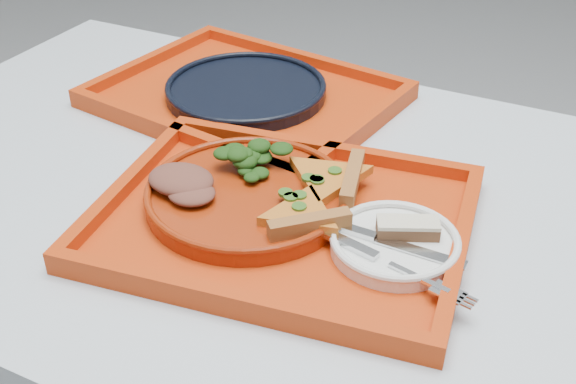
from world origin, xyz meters
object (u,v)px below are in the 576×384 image
object	(u,v)px
tray_main	(283,222)
dessert_bar	(408,228)
dinner_plate	(248,197)
navy_plate	(246,91)
tray_far	(246,99)

from	to	relation	value
tray_main	dessert_bar	bearing A→B (deg)	-1.08
dinner_plate	navy_plate	xyz separation A→B (m)	(-0.15, 0.27, -0.00)
tray_main	dinner_plate	distance (m)	0.06
dinner_plate	navy_plate	size ratio (longest dim) A/B	1.00
dinner_plate	dessert_bar	distance (m)	0.21
tray_far	tray_main	bearing A→B (deg)	-44.98
tray_main	tray_far	bearing A→B (deg)	119.10
dinner_plate	dessert_bar	size ratio (longest dim) A/B	3.36
tray_far	dessert_bar	xyz separation A→B (m)	(0.36, -0.26, 0.03)
tray_main	tray_far	distance (m)	0.35
navy_plate	dessert_bar	xyz separation A→B (m)	(0.36, -0.26, 0.02)
dinner_plate	dessert_bar	xyz separation A→B (m)	(0.21, 0.01, 0.02)
tray_far	dessert_bar	bearing A→B (deg)	-27.56
tray_far	navy_plate	distance (m)	0.01
tray_main	dessert_bar	distance (m)	0.16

